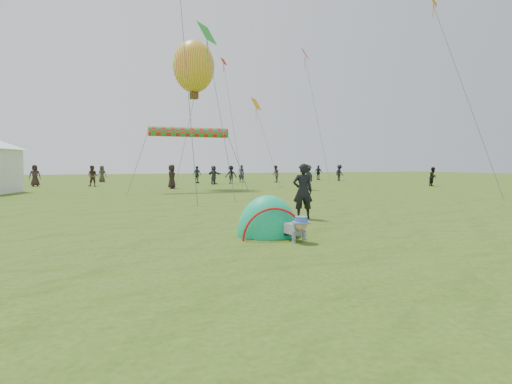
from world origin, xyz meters
name	(u,v)px	position (x,y,z in m)	size (l,w,h in m)	color
ground	(339,243)	(0.00, 0.00, 0.00)	(140.00, 140.00, 0.00)	#2A4D0F
crawling_toddler	(295,228)	(-0.82, 0.61, 0.31)	(0.57, 0.81, 0.62)	black
popup_tent	(268,236)	(-1.14, 1.52, 0.00)	(1.60, 1.32, 2.07)	#01A264
standing_adult	(303,191)	(1.20, 4.00, 0.92)	(0.67, 0.44, 1.83)	black
crowd_person_1	(433,177)	(20.51, 17.32, 0.79)	(0.77, 0.60, 1.58)	black
crowd_person_2	(318,173)	(18.70, 32.56, 0.84)	(0.99, 0.41, 1.68)	black
crowd_person_3	(339,173)	(19.42, 29.34, 0.88)	(1.13, 0.65, 1.76)	black
crowd_person_4	(35,176)	(-9.87, 29.23, 0.88)	(0.86, 0.56, 1.77)	#2D1E1B
crowd_person_5	(214,175)	(5.00, 28.44, 0.84)	(1.56, 0.50, 1.68)	black
crowd_person_6	(241,174)	(8.18, 29.67, 0.87)	(0.63, 0.42, 1.74)	#23242E
crowd_person_7	(275,174)	(11.31, 28.37, 0.85)	(0.83, 0.64, 1.70)	#44332D
crowd_person_9	(231,175)	(6.38, 27.49, 0.84)	(1.08, 0.62, 1.68)	black
crowd_person_10	(102,174)	(-4.69, 35.44, 0.83)	(0.82, 0.53, 1.67)	#372D26
crowd_person_12	(213,175)	(4.48, 26.70, 0.82)	(0.60, 0.39, 1.64)	#25272E
crowd_person_13	(93,176)	(-5.48, 27.30, 0.86)	(0.83, 0.65, 1.71)	#453328
crowd_person_14	(197,175)	(3.74, 29.80, 0.82)	(0.97, 0.40, 1.65)	#263940
crowd_person_15	(308,177)	(8.59, 16.95, 0.89)	(1.15, 0.66, 1.78)	#212329
crowd_person_16	(172,177)	(0.00, 22.13, 0.89)	(0.87, 0.57, 1.78)	black
balloon_kite	(194,70)	(1.79, 22.29, 8.88)	(3.08, 3.08, 4.32)	#EEF617
rainbow_tube_kite	(189,132)	(0.56, 18.53, 3.92)	(0.64, 0.64, 5.25)	red
diamond_kite_0	(224,61)	(5.87, 27.93, 11.19)	(0.73, 0.73, 0.00)	red
diamond_kite_1	(256,104)	(7.69, 24.48, 6.97)	(1.16, 1.16, 0.00)	orange
diamond_kite_3	(207,33)	(0.97, 15.28, 9.37)	(1.30, 1.30, 0.00)	#1A9C22
diamond_kite_5	(305,53)	(14.62, 28.57, 12.95)	(1.24, 1.24, 0.00)	#D74762
diamond_kite_7	(433,1)	(13.84, 11.21, 11.57)	(0.77, 0.77, 0.00)	orange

